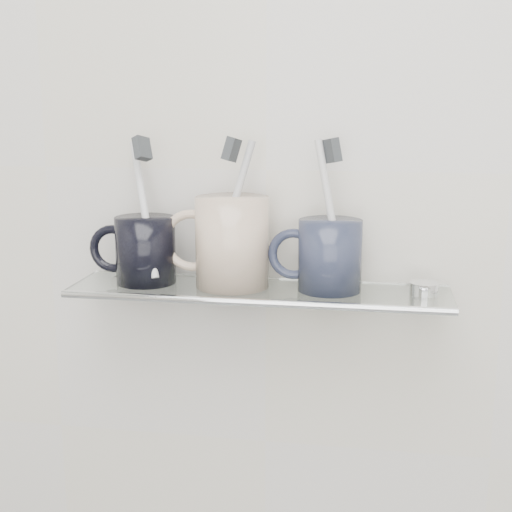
% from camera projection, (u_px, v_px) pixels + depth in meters
% --- Properties ---
extents(wall_back, '(2.50, 0.00, 2.50)m').
position_uv_depth(wall_back, '(266.00, 170.00, 0.97)').
color(wall_back, beige).
rests_on(wall_back, ground).
extents(shelf_glass, '(0.50, 0.12, 0.01)m').
position_uv_depth(shelf_glass, '(259.00, 291.00, 0.94)').
color(shelf_glass, silver).
rests_on(shelf_glass, wall_back).
extents(shelf_rail, '(0.50, 0.01, 0.01)m').
position_uv_depth(shelf_rail, '(251.00, 302.00, 0.89)').
color(shelf_rail, silver).
rests_on(shelf_rail, shelf_glass).
extents(bracket_left, '(0.02, 0.03, 0.02)m').
position_uv_depth(bracket_left, '(120.00, 284.00, 1.02)').
color(bracket_left, silver).
rests_on(bracket_left, wall_back).
extents(bracket_right, '(0.02, 0.03, 0.02)m').
position_uv_depth(bracket_right, '(419.00, 297.00, 0.95)').
color(bracket_right, silver).
rests_on(bracket_right, wall_back).
extents(mug_left, '(0.10, 0.10, 0.09)m').
position_uv_depth(mug_left, '(146.00, 250.00, 0.96)').
color(mug_left, black).
rests_on(mug_left, shelf_glass).
extents(mug_left_handle, '(0.07, 0.01, 0.07)m').
position_uv_depth(mug_left_handle, '(113.00, 249.00, 0.97)').
color(mug_left_handle, black).
rests_on(mug_left_handle, mug_left).
extents(toothbrush_left, '(0.06, 0.08, 0.18)m').
position_uv_depth(toothbrush_left, '(144.00, 209.00, 0.95)').
color(toothbrush_left, silver).
rests_on(toothbrush_left, mug_left).
extents(bristles_left, '(0.03, 0.03, 0.04)m').
position_uv_depth(bristles_left, '(142.00, 148.00, 0.93)').
color(bristles_left, '#2F3336').
rests_on(bristles_left, toothbrush_left).
extents(mug_center, '(0.10, 0.10, 0.12)m').
position_uv_depth(mug_center, '(232.00, 242.00, 0.94)').
color(mug_center, beige).
rests_on(mug_center, shelf_glass).
extents(mug_center_handle, '(0.08, 0.01, 0.08)m').
position_uv_depth(mug_center_handle, '(192.00, 241.00, 0.95)').
color(mug_center_handle, beige).
rests_on(mug_center_handle, mug_center).
extents(toothbrush_center, '(0.06, 0.03, 0.19)m').
position_uv_depth(toothbrush_center, '(232.00, 211.00, 0.93)').
color(toothbrush_center, '#B1B1B1').
rests_on(toothbrush_center, mug_center).
extents(bristles_center, '(0.02, 0.03, 0.04)m').
position_uv_depth(bristles_center, '(232.00, 149.00, 0.91)').
color(bristles_center, '#2F3336').
rests_on(bristles_center, toothbrush_center).
extents(mug_right, '(0.11, 0.11, 0.09)m').
position_uv_depth(mug_right, '(330.00, 255.00, 0.92)').
color(mug_right, '#1F2639').
rests_on(mug_right, shelf_glass).
extents(mug_right_handle, '(0.07, 0.01, 0.07)m').
position_uv_depth(mug_right_handle, '(294.00, 254.00, 0.93)').
color(mug_right_handle, '#1F2639').
rests_on(mug_right_handle, mug_right).
extents(toothbrush_right, '(0.05, 0.02, 0.19)m').
position_uv_depth(toothbrush_right, '(331.00, 214.00, 0.91)').
color(toothbrush_right, silver).
rests_on(toothbrush_right, mug_right).
extents(bristles_right, '(0.03, 0.03, 0.03)m').
position_uv_depth(bristles_right, '(332.00, 150.00, 0.89)').
color(bristles_right, '#2F3336').
rests_on(bristles_right, toothbrush_right).
extents(chrome_cap, '(0.04, 0.04, 0.02)m').
position_uv_depth(chrome_cap, '(424.00, 288.00, 0.91)').
color(chrome_cap, silver).
rests_on(chrome_cap, shelf_glass).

